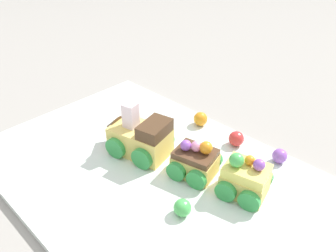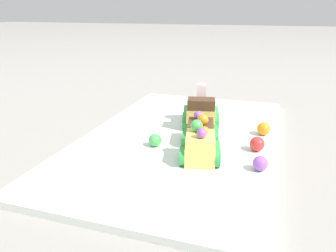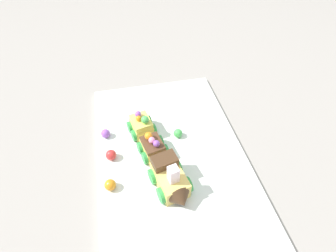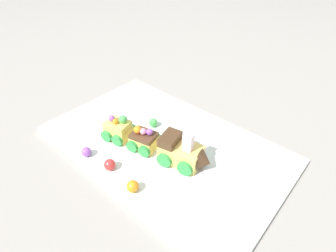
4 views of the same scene
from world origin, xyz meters
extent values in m
plane|color=gray|center=(0.00, 0.00, 0.00)|extent=(10.00, 10.00, 0.00)
cube|color=silver|center=(0.00, 0.00, 0.01)|extent=(0.61, 0.37, 0.01)
cube|color=#EACC66|center=(0.08, -0.02, 0.03)|extent=(0.11, 0.08, 0.05)
cube|color=#4C331E|center=(0.05, -0.03, 0.07)|extent=(0.05, 0.06, 0.02)
cone|color=#4C331E|center=(0.13, -0.01, 0.04)|extent=(0.04, 0.06, 0.05)
cube|color=white|center=(0.09, -0.02, 0.07)|extent=(0.02, 0.02, 0.02)
cube|color=white|center=(0.09, -0.02, 0.09)|extent=(0.02, 0.02, 0.02)
cylinder|color=green|center=(0.11, -0.05, 0.03)|extent=(0.04, 0.02, 0.04)
cylinder|color=green|center=(0.09, 0.02, 0.03)|extent=(0.04, 0.02, 0.04)
cylinder|color=green|center=(0.06, -0.06, 0.03)|extent=(0.04, 0.02, 0.04)
cylinder|color=green|center=(0.04, 0.01, 0.03)|extent=(0.04, 0.02, 0.04)
cube|color=#EACC66|center=(-0.02, -0.04, 0.03)|extent=(0.07, 0.06, 0.03)
cube|color=brown|center=(-0.02, -0.04, 0.05)|extent=(0.07, 0.06, 0.01)
sphere|color=orange|center=(-0.04, -0.05, 0.06)|extent=(0.02, 0.02, 0.02)
sphere|color=pink|center=(-0.02, -0.04, 0.06)|extent=(0.02, 0.02, 0.02)
sphere|color=#9956C6|center=(-0.01, -0.04, 0.06)|extent=(0.02, 0.02, 0.02)
cylinder|color=green|center=(0.00, -0.07, 0.03)|extent=(0.03, 0.01, 0.03)
cylinder|color=green|center=(-0.01, -0.01, 0.03)|extent=(0.03, 0.01, 0.03)
cylinder|color=green|center=(-0.03, -0.08, 0.03)|extent=(0.03, 0.01, 0.03)
cylinder|color=green|center=(-0.05, -0.02, 0.03)|extent=(0.03, 0.01, 0.03)
cube|color=#EACC66|center=(-0.10, -0.06, 0.03)|extent=(0.07, 0.06, 0.03)
cube|color=#EFE066|center=(-0.10, -0.06, 0.05)|extent=(0.07, 0.06, 0.02)
sphere|color=#9956C6|center=(-0.12, -0.07, 0.07)|extent=(0.02, 0.02, 0.02)
sphere|color=orange|center=(-0.10, -0.07, 0.07)|extent=(0.02, 0.02, 0.01)
sphere|color=#4CBC56|center=(-0.09, -0.05, 0.07)|extent=(0.02, 0.02, 0.02)
cylinder|color=green|center=(-0.08, -0.09, 0.03)|extent=(0.03, 0.01, 0.03)
cylinder|color=green|center=(-0.09, -0.03, 0.03)|extent=(0.03, 0.01, 0.03)
cylinder|color=green|center=(-0.11, -0.09, 0.03)|extent=(0.03, 0.01, 0.03)
cylinder|color=green|center=(-0.12, -0.04, 0.03)|extent=(0.03, 0.01, 0.03)
sphere|color=orange|center=(0.06, -0.16, 0.03)|extent=(0.03, 0.03, 0.03)
sphere|color=red|center=(-0.03, -0.15, 0.03)|extent=(0.03, 0.03, 0.03)
sphere|color=#9956C6|center=(-0.11, -0.16, 0.02)|extent=(0.02, 0.02, 0.02)
sphere|color=#4CBC56|center=(-0.07, 0.03, 0.02)|extent=(0.02, 0.02, 0.02)
camera|label=1|loc=(-0.26, 0.26, 0.35)|focal=35.00mm
camera|label=2|loc=(-0.59, -0.17, 0.25)|focal=35.00mm
camera|label=3|loc=(0.39, -0.09, 0.55)|focal=28.00mm
camera|label=4|loc=(0.35, -0.37, 0.46)|focal=28.00mm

